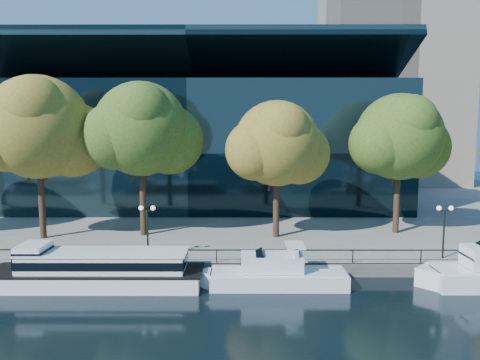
{
  "coord_description": "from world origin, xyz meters",
  "views": [
    {
      "loc": [
        1.82,
        -30.15,
        11.11
      ],
      "look_at": [
        1.7,
        8.0,
        6.56
      ],
      "focal_mm": 35.0,
      "sensor_mm": 36.0,
      "label": 1
    }
  ],
  "objects_px": {
    "tree_2": "(143,131)",
    "tour_boat": "(91,269)",
    "tree_4": "(401,139)",
    "tree_1": "(40,129)",
    "tree_3": "(279,145)",
    "lamp_2": "(444,220)",
    "lamp_1": "(147,219)",
    "cruiser_near": "(272,274)"
  },
  "relations": [
    {
      "from": "tree_2",
      "to": "tour_boat",
      "type": "bearing_deg",
      "value": -97.5
    },
    {
      "from": "tour_boat",
      "to": "tree_4",
      "type": "distance_m",
      "value": 28.97
    },
    {
      "from": "tree_1",
      "to": "tree_4",
      "type": "bearing_deg",
      "value": 3.81
    },
    {
      "from": "tree_3",
      "to": "lamp_2",
      "type": "height_order",
      "value": "tree_3"
    },
    {
      "from": "tour_boat",
      "to": "tree_1",
      "type": "xyz_separation_m",
      "value": [
        -7.27,
        9.85,
        9.4
      ]
    },
    {
      "from": "tree_4",
      "to": "tree_2",
      "type": "bearing_deg",
      "value": -177.71
    },
    {
      "from": "lamp_2",
      "to": "lamp_1",
      "type": "bearing_deg",
      "value": 180.0
    },
    {
      "from": "tree_2",
      "to": "lamp_2",
      "type": "height_order",
      "value": "tree_2"
    },
    {
      "from": "tree_1",
      "to": "lamp_2",
      "type": "height_order",
      "value": "tree_1"
    },
    {
      "from": "tree_2",
      "to": "lamp_2",
      "type": "xyz_separation_m",
      "value": [
        24.16,
        -7.44,
        -6.54
      ]
    },
    {
      "from": "tour_boat",
      "to": "tree_1",
      "type": "bearing_deg",
      "value": 126.45
    },
    {
      "from": "tree_1",
      "to": "lamp_2",
      "type": "bearing_deg",
      "value": -10.75
    },
    {
      "from": "lamp_1",
      "to": "cruiser_near",
      "type": "bearing_deg",
      "value": -21.1
    },
    {
      "from": "tree_2",
      "to": "tree_3",
      "type": "bearing_deg",
      "value": -3.29
    },
    {
      "from": "tour_boat",
      "to": "tree_4",
      "type": "relative_size",
      "value": 1.22
    },
    {
      "from": "cruiser_near",
      "to": "tree_1",
      "type": "height_order",
      "value": "tree_1"
    },
    {
      "from": "tour_boat",
      "to": "cruiser_near",
      "type": "distance_m",
      "value": 12.43
    },
    {
      "from": "lamp_1",
      "to": "tree_1",
      "type": "bearing_deg",
      "value": 149.17
    },
    {
      "from": "cruiser_near",
      "to": "tree_1",
      "type": "bearing_deg",
      "value": 153.53
    },
    {
      "from": "tour_boat",
      "to": "tree_4",
      "type": "height_order",
      "value": "tree_4"
    },
    {
      "from": "lamp_2",
      "to": "tree_1",
      "type": "bearing_deg",
      "value": 169.25
    },
    {
      "from": "tree_4",
      "to": "lamp_1",
      "type": "distance_m",
      "value": 24.05
    },
    {
      "from": "lamp_1",
      "to": "tree_3",
      "type": "bearing_deg",
      "value": 32.98
    },
    {
      "from": "cruiser_near",
      "to": "tree_4",
      "type": "bearing_deg",
      "value": 43.64
    },
    {
      "from": "tree_1",
      "to": "tree_3",
      "type": "relative_size",
      "value": 1.18
    },
    {
      "from": "cruiser_near",
      "to": "tree_4",
      "type": "height_order",
      "value": "tree_4"
    },
    {
      "from": "tree_1",
      "to": "lamp_2",
      "type": "relative_size",
      "value": 3.57
    },
    {
      "from": "tour_boat",
      "to": "lamp_2",
      "type": "relative_size",
      "value": 3.93
    },
    {
      "from": "tree_3",
      "to": "lamp_1",
      "type": "distance_m",
      "value": 13.48
    },
    {
      "from": "cruiser_near",
      "to": "lamp_2",
      "type": "relative_size",
      "value": 2.57
    },
    {
      "from": "tour_boat",
      "to": "tree_2",
      "type": "xyz_separation_m",
      "value": [
        1.45,
        11.05,
        9.24
      ]
    },
    {
      "from": "tree_2",
      "to": "tree_4",
      "type": "xyz_separation_m",
      "value": [
        23.5,
        0.94,
        -0.73
      ]
    },
    {
      "from": "tour_boat",
      "to": "lamp_2",
      "type": "distance_m",
      "value": 26.0
    },
    {
      "from": "tree_2",
      "to": "lamp_1",
      "type": "xyz_separation_m",
      "value": [
        1.73,
        -7.44,
        -6.54
      ]
    },
    {
      "from": "tree_1",
      "to": "lamp_2",
      "type": "xyz_separation_m",
      "value": [
        32.88,
        -6.24,
        -6.7
      ]
    },
    {
      "from": "tree_4",
      "to": "tree_1",
      "type": "bearing_deg",
      "value": -176.19
    },
    {
      "from": "tree_3",
      "to": "tour_boat",
      "type": "bearing_deg",
      "value": -142.67
    },
    {
      "from": "tour_boat",
      "to": "tree_4",
      "type": "bearing_deg",
      "value": 25.67
    },
    {
      "from": "tree_4",
      "to": "lamp_1",
      "type": "xyz_separation_m",
      "value": [
        -21.78,
        -8.38,
        -5.81
      ]
    },
    {
      "from": "tree_1",
      "to": "lamp_1",
      "type": "distance_m",
      "value": 13.9
    },
    {
      "from": "tour_boat",
      "to": "cruiser_near",
      "type": "height_order",
      "value": "tour_boat"
    },
    {
      "from": "lamp_2",
      "to": "tour_boat",
      "type": "bearing_deg",
      "value": -171.98
    }
  ]
}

